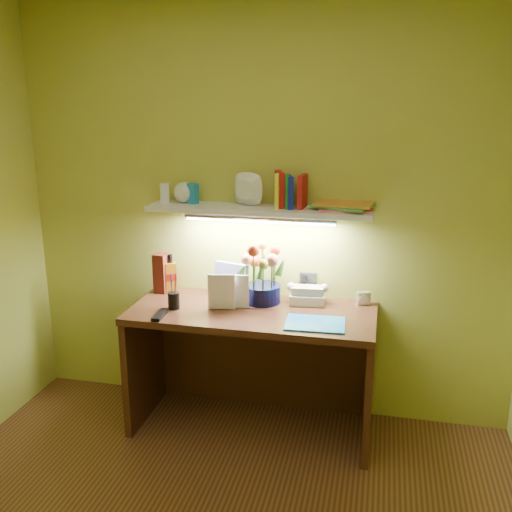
{
  "coord_description": "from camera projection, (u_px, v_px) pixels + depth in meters",
  "views": [
    {
      "loc": [
        0.7,
        -1.77,
        1.91
      ],
      "look_at": [
        -0.01,
        1.35,
        1.03
      ],
      "focal_mm": 40.0,
      "sensor_mm": 36.0,
      "label": 1
    }
  ],
  "objects": [
    {
      "name": "blue_folder",
      "position": [
        315.0,
        324.0,
        3.05
      ],
      "size": [
        0.33,
        0.25,
        0.01
      ],
      "primitive_type": "cube",
      "rotation": [
        0.0,
        0.0,
        0.05
      ],
      "color": "#1A84CA",
      "rests_on": "desk"
    },
    {
      "name": "desk",
      "position": [
        252.0,
        370.0,
        3.35
      ],
      "size": [
        1.4,
        0.6,
        0.75
      ],
      "primitive_type": "cube",
      "color": "#381B0F",
      "rests_on": "ground"
    },
    {
      "name": "whisky_bottle",
      "position": [
        171.0,
        273.0,
        3.53
      ],
      "size": [
        0.08,
        0.08,
        0.24
      ],
      "primitive_type": null,
      "rotation": [
        0.0,
        0.0,
        0.36
      ],
      "color": "#9F610D",
      "rests_on": "desk"
    },
    {
      "name": "desk_clock",
      "position": [
        364.0,
        298.0,
        3.34
      ],
      "size": [
        0.08,
        0.06,
        0.08
      ],
      "primitive_type": "cube",
      "rotation": [
        0.0,
        0.0,
        0.35
      ],
      "color": "silver",
      "rests_on": "desk"
    },
    {
      "name": "art_card",
      "position": [
        231.0,
        281.0,
        3.43
      ],
      "size": [
        0.22,
        0.1,
        0.22
      ],
      "primitive_type": null,
      "rotation": [
        0.0,
        0.0,
        -0.3
      ],
      "color": "white",
      "rests_on": "desk"
    },
    {
      "name": "whisky_box",
      "position": [
        161.0,
        273.0,
        3.53
      ],
      "size": [
        0.09,
        0.09,
        0.25
      ],
      "primitive_type": "cube",
      "rotation": [
        0.0,
        0.0,
        -0.14
      ],
      "color": "#5A1C13",
      "rests_on": "desk"
    },
    {
      "name": "flower_bouquet",
      "position": [
        263.0,
        272.0,
        3.34
      ],
      "size": [
        0.25,
        0.25,
        0.37
      ],
      "primitive_type": null,
      "rotation": [
        0.0,
        0.0,
        -0.06
      ],
      "color": "#080A35",
      "rests_on": "desk"
    },
    {
      "name": "telephone",
      "position": [
        307.0,
        293.0,
        3.35
      ],
      "size": [
        0.22,
        0.17,
        0.12
      ],
      "primitive_type": null,
      "rotation": [
        0.0,
        0.0,
        0.1
      ],
      "color": "beige",
      "rests_on": "desk"
    },
    {
      "name": "pen_cup",
      "position": [
        174.0,
        295.0,
        3.26
      ],
      "size": [
        0.08,
        0.08,
        0.16
      ],
      "primitive_type": "cylinder",
      "rotation": [
        0.0,
        0.0,
        -0.25
      ],
      "color": "black",
      "rests_on": "desk"
    },
    {
      "name": "wall_shelf",
      "position": [
        262.0,
        204.0,
        3.27
      ],
      "size": [
        1.31,
        0.33,
        0.24
      ],
      "color": "white",
      "rests_on": "ground"
    },
    {
      "name": "desk_book_b",
      "position": [
        224.0,
        291.0,
        3.28
      ],
      "size": [
        0.15,
        0.02,
        0.2
      ],
      "primitive_type": "imported",
      "rotation": [
        0.0,
        0.0,
        0.06
      ],
      "color": "white",
      "rests_on": "desk"
    },
    {
      "name": "desk_book_a",
      "position": [
        208.0,
        291.0,
        3.25
      ],
      "size": [
        0.16,
        0.04,
        0.21
      ],
      "primitive_type": "imported",
      "rotation": [
        0.0,
        0.0,
        0.14
      ],
      "color": "white",
      "rests_on": "desk"
    },
    {
      "name": "tv_remote",
      "position": [
        160.0,
        315.0,
        3.16
      ],
      "size": [
        0.06,
        0.17,
        0.02
      ],
      "primitive_type": "cube",
      "rotation": [
        0.0,
        0.0,
        0.06
      ],
      "color": "black",
      "rests_on": "desk"
    }
  ]
}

